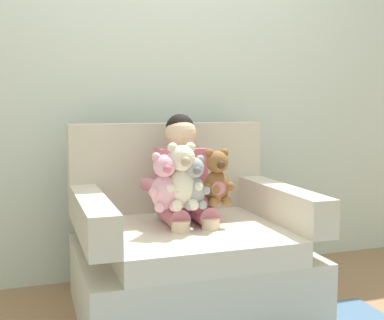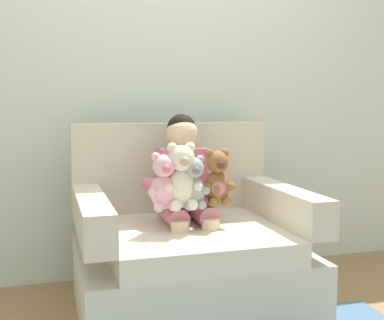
{
  "view_description": "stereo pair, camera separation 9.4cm",
  "coord_description": "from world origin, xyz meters",
  "px_view_note": "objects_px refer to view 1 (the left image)",
  "views": [
    {
      "loc": [
        -0.79,
        -2.4,
        1.11
      ],
      "look_at": [
        -0.0,
        -0.05,
        0.83
      ],
      "focal_mm": 46.17,
      "sensor_mm": 36.0,
      "label": 1
    },
    {
      "loc": [
        -0.7,
        -2.43,
        1.11
      ],
      "look_at": [
        -0.0,
        -0.05,
        0.83
      ],
      "focal_mm": 46.17,
      "sensor_mm": 36.0,
      "label": 2
    }
  ],
  "objects_px": {
    "seated_child": "(184,183)",
    "plush_cream": "(182,178)",
    "armchair": "(187,253)",
    "plush_pink": "(164,183)",
    "plush_grey": "(194,184)",
    "plush_brown": "(217,179)"
  },
  "relations": [
    {
      "from": "plush_pink",
      "to": "plush_grey",
      "type": "bearing_deg",
      "value": 16.23
    },
    {
      "from": "plush_brown",
      "to": "plush_pink",
      "type": "xyz_separation_m",
      "value": [
        -0.29,
        -0.04,
        -0.0
      ]
    },
    {
      "from": "armchair",
      "to": "plush_cream",
      "type": "bearing_deg",
      "value": -118.16
    },
    {
      "from": "seated_child",
      "to": "plush_cream",
      "type": "bearing_deg",
      "value": -108.97
    },
    {
      "from": "plush_brown",
      "to": "plush_cream",
      "type": "distance_m",
      "value": 0.2
    },
    {
      "from": "plush_grey",
      "to": "plush_cream",
      "type": "xyz_separation_m",
      "value": [
        -0.06,
        0.01,
        0.03
      ]
    },
    {
      "from": "seated_child",
      "to": "plush_grey",
      "type": "bearing_deg",
      "value": -89.24
    },
    {
      "from": "plush_pink",
      "to": "plush_grey",
      "type": "distance_m",
      "value": 0.15
    },
    {
      "from": "plush_grey",
      "to": "armchair",
      "type": "bearing_deg",
      "value": 73.29
    },
    {
      "from": "armchair",
      "to": "seated_child",
      "type": "relative_size",
      "value": 1.4
    },
    {
      "from": "seated_child",
      "to": "plush_cream",
      "type": "height_order",
      "value": "seated_child"
    },
    {
      "from": "armchair",
      "to": "plush_brown",
      "type": "height_order",
      "value": "armchair"
    },
    {
      "from": "plush_brown",
      "to": "plush_pink",
      "type": "relative_size",
      "value": 1.02
    },
    {
      "from": "plush_grey",
      "to": "plush_cream",
      "type": "distance_m",
      "value": 0.07
    },
    {
      "from": "plush_cream",
      "to": "plush_brown",
      "type": "bearing_deg",
      "value": -10.08
    },
    {
      "from": "armchair",
      "to": "plush_pink",
      "type": "bearing_deg",
      "value": -141.26
    },
    {
      "from": "plush_cream",
      "to": "armchair",
      "type": "bearing_deg",
      "value": 42.35
    },
    {
      "from": "plush_pink",
      "to": "armchair",
      "type": "bearing_deg",
      "value": 56.31
    },
    {
      "from": "plush_brown",
      "to": "plush_grey",
      "type": "xyz_separation_m",
      "value": [
        -0.14,
        -0.04,
        -0.01
      ]
    },
    {
      "from": "armchair",
      "to": "seated_child",
      "type": "xyz_separation_m",
      "value": [
        -0.0,
        0.04,
        0.37
      ]
    },
    {
      "from": "plush_brown",
      "to": "plush_grey",
      "type": "height_order",
      "value": "plush_brown"
    },
    {
      "from": "seated_child",
      "to": "plush_cream",
      "type": "xyz_separation_m",
      "value": [
        -0.06,
        -0.17,
        0.05
      ]
    }
  ]
}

